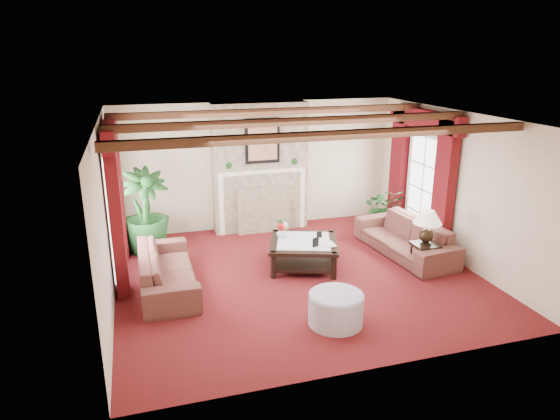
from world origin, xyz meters
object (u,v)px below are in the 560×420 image
object	(u,v)px
sofa_left	(166,263)
side_table	(424,257)
sofa_right	(405,232)
ottoman	(336,309)
potted_palm	(146,229)
coffee_table	(303,254)

from	to	relation	value
sofa_left	side_table	distance (m)	4.42
sofa_right	ottoman	bearing A→B (deg)	-53.92
sofa_left	ottoman	bearing A→B (deg)	-130.03
side_table	potted_palm	bearing A→B (deg)	154.03
potted_palm	side_table	distance (m)	5.15
ottoman	potted_palm	bearing A→B (deg)	124.71
sofa_left	coffee_table	size ratio (longest dim) A/B	1.86
side_table	sofa_left	bearing A→B (deg)	172.41
sofa_right	coffee_table	xyz separation A→B (m)	(-2.02, 0.00, -0.20)
sofa_right	ottoman	xyz separation A→B (m)	(-2.23, -2.00, -0.21)
sofa_right	ottoman	size ratio (longest dim) A/B	2.98
coffee_table	side_table	world-z (taller)	side_table
coffee_table	side_table	distance (m)	2.12
sofa_left	side_table	size ratio (longest dim) A/B	4.49
potted_palm	side_table	xyz separation A→B (m)	(4.63, -2.25, -0.21)
sofa_left	potted_palm	bearing A→B (deg)	8.38
sofa_right	ottoman	distance (m)	3.00
sofa_right	potted_palm	world-z (taller)	potted_palm
sofa_left	ottoman	world-z (taller)	sofa_left
sofa_right	coffee_table	bearing A→B (deg)	-95.84
potted_palm	side_table	bearing A→B (deg)	-25.97
ottoman	sofa_left	bearing A→B (deg)	139.92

